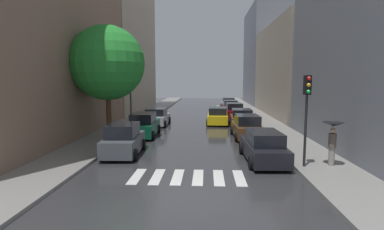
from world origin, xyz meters
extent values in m
cube|color=#2E2E31|center=(0.00, 24.00, -0.02)|extent=(28.00, 72.00, 0.04)
cube|color=gray|center=(-6.50, 24.00, 0.07)|extent=(3.00, 72.00, 0.15)
cube|color=gray|center=(6.50, 24.00, 0.07)|extent=(3.00, 72.00, 0.15)
cube|color=silver|center=(-2.25, 2.44, 0.01)|extent=(0.45, 2.20, 0.01)
cube|color=silver|center=(-1.35, 2.44, 0.01)|extent=(0.45, 2.20, 0.01)
cube|color=silver|center=(-0.45, 2.44, 0.01)|extent=(0.45, 2.20, 0.01)
cube|color=silver|center=(0.45, 2.44, 0.01)|extent=(0.45, 2.20, 0.01)
cube|color=silver|center=(1.35, 2.44, 0.01)|extent=(0.45, 2.20, 0.01)
cube|color=silver|center=(2.25, 2.44, 0.01)|extent=(0.45, 2.20, 0.01)
cube|color=#B2A38C|center=(-11.00, 31.73, 9.24)|extent=(6.00, 20.32, 18.48)
cube|color=slate|center=(11.00, 8.35, 6.37)|extent=(6.00, 14.83, 12.73)
cube|color=#9E9384|center=(11.00, 26.20, 5.30)|extent=(6.00, 18.59, 10.61)
cube|color=slate|center=(11.00, 43.39, 8.12)|extent=(6.00, 14.94, 16.24)
cube|color=#474C51|center=(-3.88, 6.32, 0.62)|extent=(1.92, 4.11, 0.89)
cube|color=black|center=(-3.88, 6.12, 1.43)|extent=(1.64, 2.28, 0.73)
cylinder|color=black|center=(-4.82, 7.61, 0.32)|extent=(0.25, 0.65, 0.64)
cylinder|color=black|center=(-3.06, 7.68, 0.32)|extent=(0.25, 0.65, 0.64)
cylinder|color=black|center=(-4.71, 4.95, 0.32)|extent=(0.25, 0.65, 0.64)
cylinder|color=black|center=(-2.95, 5.02, 0.32)|extent=(0.25, 0.65, 0.64)
cube|color=#0C4C2D|center=(-3.93, 12.12, 0.61)|extent=(1.90, 4.63, 0.88)
cube|color=black|center=(-3.92, 11.89, 1.41)|extent=(1.64, 2.56, 0.72)
cylinder|color=black|center=(-4.86, 13.62, 0.32)|extent=(0.23, 0.64, 0.64)
cylinder|color=black|center=(-3.05, 13.65, 0.32)|extent=(0.23, 0.64, 0.64)
cylinder|color=black|center=(-4.80, 10.59, 0.32)|extent=(0.23, 0.64, 0.64)
cylinder|color=black|center=(-2.99, 10.62, 0.32)|extent=(0.23, 0.64, 0.64)
cube|color=#B2B7BF|center=(-3.83, 17.61, 0.57)|extent=(1.99, 4.16, 0.79)
cube|color=black|center=(-3.83, 17.40, 1.29)|extent=(1.72, 2.30, 0.65)
cylinder|color=black|center=(-4.74, 18.99, 0.32)|extent=(0.24, 0.65, 0.64)
cylinder|color=black|center=(-2.85, 18.94, 0.32)|extent=(0.24, 0.65, 0.64)
cylinder|color=black|center=(-4.81, 16.27, 0.32)|extent=(0.24, 0.65, 0.64)
cylinder|color=black|center=(-2.92, 16.22, 0.32)|extent=(0.24, 0.65, 0.64)
cube|color=black|center=(3.77, 5.31, 0.57)|extent=(1.94, 4.72, 0.79)
cube|color=black|center=(3.78, 5.08, 1.29)|extent=(1.65, 2.62, 0.65)
cylinder|color=black|center=(2.82, 6.82, 0.32)|extent=(0.24, 0.65, 0.64)
cylinder|color=black|center=(4.59, 6.88, 0.32)|extent=(0.24, 0.65, 0.64)
cylinder|color=black|center=(2.94, 3.74, 0.32)|extent=(0.24, 0.65, 0.64)
cylinder|color=black|center=(4.71, 3.81, 0.32)|extent=(0.24, 0.65, 0.64)
cube|color=brown|center=(3.73, 11.67, 0.60)|extent=(1.92, 4.24, 0.85)
cube|color=black|center=(3.74, 11.46, 1.37)|extent=(1.65, 2.35, 0.69)
cylinder|color=black|center=(2.79, 13.02, 0.32)|extent=(0.24, 0.65, 0.64)
cylinder|color=black|center=(4.59, 13.07, 0.32)|extent=(0.24, 0.65, 0.64)
cylinder|color=black|center=(2.87, 10.26, 0.32)|extent=(0.24, 0.65, 0.64)
cylinder|color=black|center=(4.67, 10.31, 0.32)|extent=(0.24, 0.65, 0.64)
cube|color=brown|center=(3.96, 17.03, 0.57)|extent=(2.02, 4.28, 0.80)
cube|color=black|center=(3.95, 16.82, 1.30)|extent=(1.74, 2.37, 0.65)
cylinder|color=black|center=(3.04, 18.45, 0.32)|extent=(0.24, 0.65, 0.64)
cylinder|color=black|center=(4.95, 18.40, 0.32)|extent=(0.24, 0.65, 0.64)
cylinder|color=black|center=(2.96, 15.66, 0.32)|extent=(0.24, 0.65, 0.64)
cylinder|color=black|center=(4.87, 15.61, 0.32)|extent=(0.24, 0.65, 0.64)
cube|color=maroon|center=(3.76, 22.77, 0.61)|extent=(2.00, 4.27, 0.86)
cube|color=black|center=(3.77, 22.56, 1.39)|extent=(1.70, 2.37, 0.70)
cylinder|color=black|center=(2.79, 24.12, 0.32)|extent=(0.24, 0.65, 0.64)
cylinder|color=black|center=(4.63, 24.19, 0.32)|extent=(0.24, 0.65, 0.64)
cylinder|color=black|center=(2.90, 21.35, 0.32)|extent=(0.24, 0.65, 0.64)
cylinder|color=black|center=(4.73, 21.42, 0.32)|extent=(0.24, 0.65, 0.64)
cube|color=maroon|center=(3.82, 28.19, 0.59)|extent=(1.91, 4.44, 0.82)
cube|color=black|center=(3.82, 27.97, 1.33)|extent=(1.66, 2.45, 0.67)
cylinder|color=black|center=(2.92, 29.66, 0.32)|extent=(0.23, 0.64, 0.64)
cylinder|color=black|center=(4.77, 29.63, 0.32)|extent=(0.23, 0.64, 0.64)
cylinder|color=black|center=(2.88, 26.75, 0.32)|extent=(0.23, 0.64, 0.64)
cylinder|color=black|center=(4.72, 26.72, 0.32)|extent=(0.23, 0.64, 0.64)
cube|color=#B2B7BF|center=(3.98, 34.45, 0.57)|extent=(1.93, 4.07, 0.79)
cube|color=black|center=(3.98, 34.25, 1.28)|extent=(1.66, 2.25, 0.64)
cylinder|color=black|center=(3.03, 35.75, 0.32)|extent=(0.24, 0.65, 0.64)
cylinder|color=black|center=(4.85, 35.80, 0.32)|extent=(0.24, 0.65, 0.64)
cylinder|color=black|center=(3.10, 33.10, 0.32)|extent=(0.24, 0.65, 0.64)
cylinder|color=black|center=(4.92, 33.15, 0.32)|extent=(0.24, 0.65, 0.64)
cube|color=yellow|center=(1.86, 18.67, 0.57)|extent=(2.01, 4.42, 0.80)
cube|color=black|center=(1.86, 18.45, 1.30)|extent=(1.71, 2.45, 0.65)
cube|color=#F2EDCC|center=(1.86, 18.45, 1.72)|extent=(0.21, 0.37, 0.18)
cylinder|color=black|center=(0.99, 20.14, 0.32)|extent=(0.24, 0.65, 0.64)
cylinder|color=black|center=(2.84, 20.07, 0.32)|extent=(0.24, 0.65, 0.64)
cylinder|color=black|center=(0.89, 17.26, 0.32)|extent=(0.24, 0.65, 0.64)
cylinder|color=black|center=(2.74, 17.20, 0.32)|extent=(0.24, 0.65, 0.64)
cylinder|color=gray|center=(6.80, 4.10, 0.58)|extent=(0.28, 0.28, 0.87)
cylinder|color=brown|center=(6.80, 4.10, 1.36)|extent=(0.36, 0.36, 0.69)
sphere|color=tan|center=(6.80, 4.10, 1.84)|extent=(0.27, 0.27, 0.27)
cone|color=black|center=(6.80, 4.10, 2.14)|extent=(1.00, 1.00, 0.20)
cylinder|color=#333338|center=(6.80, 4.10, 1.75)|extent=(0.02, 0.02, 0.78)
cylinder|color=#513823|center=(-6.13, 10.69, 1.67)|extent=(0.36, 0.36, 3.04)
sphere|color=#268830|center=(-6.13, 10.69, 5.40)|extent=(5.21, 5.21, 5.21)
cylinder|color=black|center=(5.45, 3.89, 1.85)|extent=(0.12, 0.12, 3.40)
cube|color=black|center=(5.45, 3.89, 4.00)|extent=(0.30, 0.30, 0.90)
sphere|color=red|center=(5.45, 3.71, 4.30)|extent=(0.18, 0.18, 0.18)
sphere|color=#F2A519|center=(5.45, 3.71, 4.00)|extent=(0.18, 0.18, 0.18)
sphere|color=green|center=(5.45, 3.71, 3.70)|extent=(0.18, 0.18, 0.18)
cylinder|color=#595B60|center=(-5.55, 14.73, 3.42)|extent=(0.16, 0.16, 6.54)
ellipsoid|color=beige|center=(-5.55, 14.73, 6.84)|extent=(0.60, 0.28, 0.24)
camera|label=1|loc=(0.81, -10.46, 4.24)|focal=28.51mm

